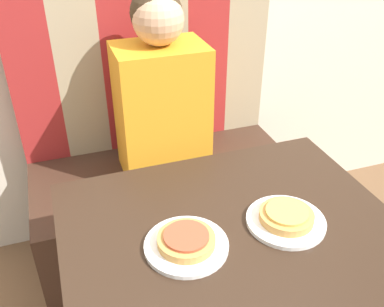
% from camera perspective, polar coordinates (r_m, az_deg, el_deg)
% --- Properties ---
extents(booth_seat, '(1.07, 0.57, 0.50)m').
position_cam_1_polar(booth_seat, '(1.92, -3.46, -8.07)').
color(booth_seat, '#382319').
rests_on(booth_seat, ground_plane).
extents(booth_backrest, '(1.07, 0.08, 0.67)m').
position_cam_1_polar(booth_backrest, '(1.83, -6.27, 11.02)').
color(booth_backrest, maroon).
rests_on(booth_backrest, booth_seat).
extents(dining_table, '(0.86, 0.74, 0.74)m').
position_cam_1_polar(dining_table, '(1.17, 5.80, -14.52)').
color(dining_table, black).
rests_on(dining_table, ground_plane).
extents(person, '(0.33, 0.24, 0.71)m').
position_cam_1_polar(person, '(1.61, -4.16, 8.18)').
color(person, orange).
rests_on(person, booth_seat).
extents(plate_left, '(0.21, 0.21, 0.01)m').
position_cam_1_polar(plate_left, '(1.05, -0.69, -12.29)').
color(plate_left, white).
rests_on(plate_left, dining_table).
extents(plate_right, '(0.21, 0.21, 0.01)m').
position_cam_1_polar(plate_right, '(1.14, 12.47, -8.91)').
color(plate_right, white).
rests_on(plate_right, dining_table).
extents(pizza_left, '(0.14, 0.14, 0.03)m').
position_cam_1_polar(pizza_left, '(1.04, -0.70, -11.53)').
color(pizza_left, '#C68E47').
rests_on(pizza_left, plate_left).
extents(pizza_right, '(0.14, 0.14, 0.03)m').
position_cam_1_polar(pizza_right, '(1.13, 12.59, -8.17)').
color(pizza_right, '#C68E47').
rests_on(pizza_right, plate_right).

